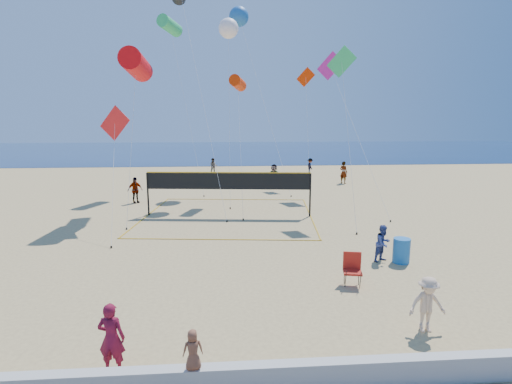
{
  "coord_description": "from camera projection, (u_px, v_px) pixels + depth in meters",
  "views": [
    {
      "loc": [
        -0.32,
        -10.41,
        5.58
      ],
      "look_at": [
        0.65,
        2.0,
        3.29
      ],
      "focal_mm": 28.0,
      "sensor_mm": 36.0,
      "label": 1
    }
  ],
  "objects": [
    {
      "name": "trash_barrel",
      "position": [
        401.0,
        251.0,
        15.65
      ],
      "size": [
        0.71,
        0.71,
        0.98
      ],
      "primitive_type": "cylinder",
      "rotation": [
        0.0,
        0.0,
        0.09
      ],
      "color": "#1B64AF",
      "rests_on": "ground"
    },
    {
      "name": "kite_2",
      "position": [
        238.0,
        83.0,
        26.84
      ],
      "size": [
        1.28,
        7.19,
        8.46
      ],
      "rotation": [
        0.0,
        0.0,
        -0.29
      ],
      "color": "red",
      "rests_on": "ground"
    },
    {
      "name": "ground",
      "position": [
        239.0,
        320.0,
        11.24
      ],
      "size": [
        120.0,
        120.0,
        0.0
      ],
      "primitive_type": "plane",
      "color": "tan",
      "rests_on": "ground"
    },
    {
      "name": "far_person_0",
      "position": [
        135.0,
        190.0,
        26.7
      ],
      "size": [
        1.09,
        0.94,
        1.75
      ],
      "primitive_type": "imported",
      "rotation": [
        0.0,
        0.0,
        0.61
      ],
      "color": "gray",
      "rests_on": "ground"
    },
    {
      "name": "kite_7",
      "position": [
        239.0,
        17.0,
        31.35
      ],
      "size": [
        4.51,
        6.18,
        14.26
      ],
      "rotation": [
        0.0,
        0.0,
        -0.3
      ],
      "color": "#1E5EAD",
      "rests_on": "ground"
    },
    {
      "name": "far_person_1",
      "position": [
        274.0,
        175.0,
        33.2
      ],
      "size": [
        1.75,
        1.41,
        1.87
      ],
      "primitive_type": "imported",
      "rotation": [
        0.0,
        0.0,
        -0.58
      ],
      "color": "gray",
      "rests_on": "ground"
    },
    {
      "name": "volleyball_net",
      "position": [
        228.0,
        186.0,
        22.99
      ],
      "size": [
        10.6,
        10.46,
        2.57
      ],
      "rotation": [
        0.0,
        0.0,
        -0.11
      ],
      "color": "black",
      "rests_on": "ground"
    },
    {
      "name": "far_person_2",
      "position": [
        344.0,
        172.0,
        34.82
      ],
      "size": [
        0.82,
        0.84,
        1.94
      ],
      "primitive_type": "imported",
      "rotation": [
        0.0,
        0.0,
        2.3
      ],
      "color": "gray",
      "rests_on": "ground"
    },
    {
      "name": "kite_8",
      "position": [
        170.0,
        26.0,
        30.34
      ],
      "size": [
        3.41,
        5.19,
        13.2
      ],
      "rotation": [
        0.0,
        0.0,
        -0.37
      ],
      "color": "#2EBD63",
      "rests_on": "ground"
    },
    {
      "name": "kite_5",
      "position": [
        332.0,
        71.0,
        29.24
      ],
      "size": [
        2.06,
        10.27,
        10.48
      ],
      "rotation": [
        0.0,
        0.0,
        -0.4
      ],
      "color": "#C41E98",
      "rests_on": "ground"
    },
    {
      "name": "far_person_3",
      "position": [
        213.0,
        166.0,
        40.69
      ],
      "size": [
        0.81,
        0.64,
        1.63
      ],
      "primitive_type": "imported",
      "rotation": [
        0.0,
        0.0,
        0.03
      ],
      "color": "gray",
      "rests_on": "ground"
    },
    {
      "name": "seawall",
      "position": [
        244.0,
        378.0,
        8.24
      ],
      "size": [
        32.0,
        0.3,
        0.6
      ],
      "primitive_type": "cube",
      "color": "#B5B5B0",
      "rests_on": "ground"
    },
    {
      "name": "ocean",
      "position": [
        227.0,
        150.0,
        72.03
      ],
      "size": [
        140.0,
        50.0,
        0.03
      ],
      "primitive_type": "cube",
      "color": "#10244B",
      "rests_on": "ground"
    },
    {
      "name": "far_person_4",
      "position": [
        310.0,
        166.0,
        40.66
      ],
      "size": [
        0.68,
        1.09,
        1.63
      ],
      "primitive_type": "imported",
      "rotation": [
        0.0,
        0.0,
        1.65
      ],
      "color": "gray",
      "rests_on": "ground"
    },
    {
      "name": "bystander_b",
      "position": [
        427.0,
        304.0,
        10.51
      ],
      "size": [
        0.98,
        0.57,
        1.52
      ],
      "primitive_type": "imported",
      "rotation": [
        0.0,
        0.0,
        -0.01
      ],
      "color": "#D8B290",
      "rests_on": "ground"
    },
    {
      "name": "kite_0",
      "position": [
        136.0,
        65.0,
        22.49
      ],
      "size": [
        1.36,
        5.27,
        9.4
      ],
      "rotation": [
        0.0,
        0.0,
        -0.03
      ],
      "color": "red",
      "rests_on": "ground"
    },
    {
      "name": "bystander_a",
      "position": [
        383.0,
        243.0,
        15.75
      ],
      "size": [
        0.9,
        0.84,
        1.48
      ],
      "primitive_type": "imported",
      "rotation": [
        0.0,
        0.0,
        0.5
      ],
      "color": "navy",
      "rests_on": "ground"
    },
    {
      "name": "kite_6",
      "position": [
        228.0,
        28.0,
        27.55
      ],
      "size": [
        1.45,
        5.44,
        12.42
      ],
      "rotation": [
        0.0,
        0.0,
        0.07
      ],
      "color": "white",
      "rests_on": "ground"
    },
    {
      "name": "woman",
      "position": [
        112.0,
        338.0,
        8.79
      ],
      "size": [
        0.64,
        0.46,
        1.64
      ],
      "primitive_type": "imported",
      "rotation": [
        0.0,
        0.0,
        3.03
      ],
      "color": "maroon",
      "rests_on": "ground"
    },
    {
      "name": "toddler",
      "position": [
        193.0,
        350.0,
        7.99
      ],
      "size": [
        0.46,
        0.34,
        0.85
      ],
      "primitive_type": "imported",
      "rotation": [
        0.0,
        0.0,
        3.32
      ],
      "color": "brown",
      "rests_on": "seawall"
    },
    {
      "name": "kite_4",
      "position": [
        342.0,
        69.0,
        22.41
      ],
      "size": [
        1.47,
        5.23,
        9.63
      ],
      "rotation": [
        0.0,
        0.0,
        -0.42
      ],
      "color": "#2EBD63",
      "rests_on": "ground"
    },
    {
      "name": "kite_9",
      "position": [
        306.0,
        83.0,
        33.46
      ],
      "size": [
        1.45,
        2.54,
        9.84
      ],
      "rotation": [
        0.0,
        0.0,
        -0.32
      ],
      "color": "red",
      "rests_on": "ground"
    },
    {
      "name": "camp_chair",
      "position": [
        352.0,
        267.0,
        13.51
      ],
      "size": [
        0.7,
        0.83,
        1.24
      ],
      "rotation": [
        0.0,
        0.0,
        -0.2
      ],
      "color": "#AA1C13",
      "rests_on": "ground"
    },
    {
      "name": "kite_3",
      "position": [
        115.0,
        127.0,
        20.95
      ],
      "size": [
        1.77,
        5.15,
        6.28
      ],
      "rotation": [
        0.0,
        0.0,
        -0.21
      ],
      "color": "red",
      "rests_on": "ground"
    }
  ]
}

